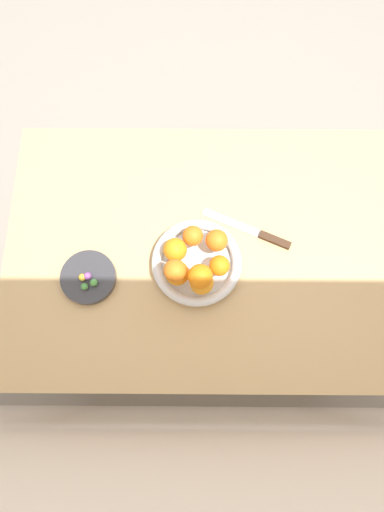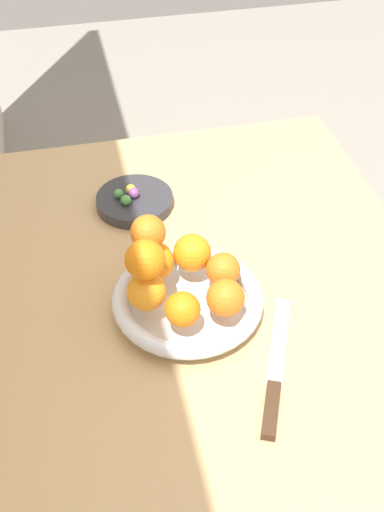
{
  "view_description": "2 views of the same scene",
  "coord_description": "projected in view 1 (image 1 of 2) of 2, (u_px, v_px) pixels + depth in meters",
  "views": [
    {
      "loc": [
        0.03,
        0.34,
        1.79
      ],
      "look_at": [
        0.03,
        0.04,
        0.81
      ],
      "focal_mm": 28.0,
      "sensor_mm": 36.0,
      "label": 1
    },
    {
      "loc": [
        -0.66,
        0.2,
        1.5
      ],
      "look_at": [
        0.05,
        0.03,
        0.83
      ],
      "focal_mm": 45.0,
      "sensor_mm": 36.0,
      "label": 2
    }
  ],
  "objects": [
    {
      "name": "dining_table",
      "position": [
        204.0,
        258.0,
        1.18
      ],
      "size": [
        1.1,
        0.76,
        0.74
      ],
      "color": "tan",
      "rests_on": "ground_plane"
    },
    {
      "name": "orange_2",
      "position": [
        175.0,
        250.0,
        1.02
      ],
      "size": [
        0.06,
        0.06,
        0.06
      ],
      "primitive_type": "sphere",
      "color": "orange",
      "rests_on": "fruit_bowl"
    },
    {
      "name": "fruit_bowl",
      "position": [
        197.0,
        263.0,
        1.06
      ],
      "size": [
        0.24,
        0.24,
        0.04
      ],
      "color": "silver",
      "rests_on": "dining_table"
    },
    {
      "name": "orange_7",
      "position": [
        175.0,
        270.0,
        0.95
      ],
      "size": [
        0.05,
        0.05,
        0.05
      ],
      "primitive_type": "sphere",
      "color": "orange",
      "rests_on": "orange_3"
    },
    {
      "name": "candy_ball_2",
      "position": [
        88.0,
        276.0,
        1.04
      ],
      "size": [
        0.02,
        0.02,
        0.02
      ],
      "primitive_type": "sphere",
      "color": "#8C4C99",
      "rests_on": "candy_dish"
    },
    {
      "name": "orange_5",
      "position": [
        219.0,
        266.0,
        1.01
      ],
      "size": [
        0.05,
        0.05,
        0.05
      ],
      "primitive_type": "sphere",
      "color": "orange",
      "rests_on": "fruit_bowl"
    },
    {
      "name": "candy_dish",
      "position": [
        89.0,
        277.0,
        1.06
      ],
      "size": [
        0.15,
        0.15,
        0.02
      ],
      "primitive_type": "cylinder",
      "color": "#333338",
      "rests_on": "dining_table"
    },
    {
      "name": "candy_ball_0",
      "position": [
        82.0,
        277.0,
        1.04
      ],
      "size": [
        0.02,
        0.02,
        0.02
      ],
      "primitive_type": "sphere",
      "color": "gold",
      "rests_on": "candy_dish"
    },
    {
      "name": "candy_ball_3",
      "position": [
        84.0,
        286.0,
        1.04
      ],
      "size": [
        0.02,
        0.02,
        0.02
      ],
      "primitive_type": "sphere",
      "color": "#4C9947",
      "rests_on": "candy_dish"
    },
    {
      "name": "orange_4",
      "position": [
        202.0,
        283.0,
        1.0
      ],
      "size": [
        0.06,
        0.06,
        0.06
      ],
      "primitive_type": "sphere",
      "color": "orange",
      "rests_on": "fruit_bowl"
    },
    {
      "name": "orange_3",
      "position": [
        177.0,
        273.0,
        1.0
      ],
      "size": [
        0.06,
        0.06,
        0.06
      ],
      "primitive_type": "sphere",
      "color": "orange",
      "rests_on": "fruit_bowl"
    },
    {
      "name": "orange_1",
      "position": [
        193.0,
        236.0,
        1.04
      ],
      "size": [
        0.05,
        0.05,
        0.05
      ],
      "primitive_type": "sphere",
      "color": "orange",
      "rests_on": "fruit_bowl"
    },
    {
      "name": "orange_0",
      "position": [
        217.0,
        242.0,
        1.03
      ],
      "size": [
        0.06,
        0.06,
        0.06
      ],
      "primitive_type": "sphere",
      "color": "orange",
      "rests_on": "fruit_bowl"
    },
    {
      "name": "candy_ball_1",
      "position": [
        94.0,
        283.0,
        1.04
      ],
      "size": [
        0.02,
        0.02,
        0.02
      ],
      "primitive_type": "sphere",
      "color": "#4C9947",
      "rests_on": "candy_dish"
    },
    {
      "name": "knife",
      "position": [
        254.0,
        232.0,
        1.11
      ],
      "size": [
        0.25,
        0.12,
        0.01
      ],
      "color": "#3F2819",
      "rests_on": "dining_table"
    },
    {
      "name": "wall_back",
      "position": [
        219.0,
        508.0,
        0.47
      ],
      "size": [
        4.0,
        0.05,
        2.5
      ],
      "primitive_type": "cube",
      "color": "beige",
      "rests_on": "ground_plane"
    },
    {
      "name": "orange_6",
      "position": [
        200.0,
        276.0,
        0.94
      ],
      "size": [
        0.06,
        0.06,
        0.06
      ],
      "primitive_type": "sphere",
      "color": "orange",
      "rests_on": "orange_4"
    },
    {
      "name": "ground_plane",
      "position": [
        200.0,
        298.0,
        1.81
      ],
      "size": [
        6.0,
        6.0,
        0.0
      ],
      "primitive_type": "plane",
      "color": "gray"
    }
  ]
}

